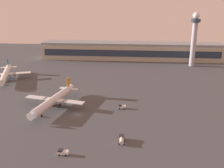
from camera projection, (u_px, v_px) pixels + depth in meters
ground_plane at (77, 114)px, 137.94m from camera, size 416.00×416.00×0.00m
terminal_building at (131, 51)px, 257.71m from camera, size 173.40×22.40×16.40m
control_tower at (194, 36)px, 226.01m from camera, size 8.00×8.00×46.41m
airplane_near_gate at (54, 100)px, 145.64m from camera, size 35.23×44.98×11.63m
airplane_taxiway_distant at (6, 74)px, 194.03m from camera, size 34.91×44.34×11.74m
fuel_truck at (122, 139)px, 111.44m from camera, size 2.72×6.42×2.35m
cargo_loader at (122, 107)px, 144.70m from camera, size 4.22×2.17×2.25m
baggage_tractor at (63, 152)px, 102.39m from camera, size 4.27×2.26×2.25m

